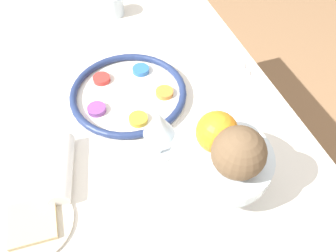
{
  "coord_description": "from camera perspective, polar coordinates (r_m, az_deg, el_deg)",
  "views": [
    {
      "loc": [
        0.58,
        -0.08,
        1.43
      ],
      "look_at": [
        0.09,
        0.09,
        0.79
      ],
      "focal_mm": 35.0,
      "sensor_mm": 36.0,
      "label": 1
    }
  ],
  "objects": [
    {
      "name": "fork_right",
      "position": [
        1.03,
        8.81,
        9.49
      ],
      "size": [
        0.1,
        0.18,
        0.01
      ],
      "color": "silver",
      "rests_on": "dining_table"
    },
    {
      "name": "dining_table",
      "position": [
        1.2,
        -5.56,
        -10.43
      ],
      "size": [
        1.57,
        0.89,
        0.75
      ],
      "color": "silver",
      "rests_on": "ground_plane"
    },
    {
      "name": "fork_left",
      "position": [
        1.05,
        8.12,
        10.53
      ],
      "size": [
        0.09,
        0.18,
        0.01
      ],
      "color": "silver",
      "rests_on": "dining_table"
    },
    {
      "name": "seder_plate",
      "position": [
        0.94,
        -6.89,
        5.65
      ],
      "size": [
        0.33,
        0.33,
        0.03
      ],
      "color": "silver",
      "rests_on": "dining_table"
    },
    {
      "name": "cup_near",
      "position": [
        1.27,
        -9.67,
        20.1
      ],
      "size": [
        0.08,
        0.08,
        0.07
      ],
      "color": "silver",
      "rests_on": "dining_table"
    },
    {
      "name": "ground_plane",
      "position": [
        1.54,
        -4.46,
        -17.09
      ],
      "size": [
        8.0,
        8.0,
        0.0
      ],
      "primitive_type": "plane",
      "color": "#99704C"
    },
    {
      "name": "bread_plate",
      "position": [
        0.78,
        -22.36,
        -15.36
      ],
      "size": [
        0.17,
        0.17,
        0.02
      ],
      "color": "beige",
      "rests_on": "dining_table"
    },
    {
      "name": "napkin_roll",
      "position": [
        0.81,
        -17.88,
        -6.92
      ],
      "size": [
        0.18,
        0.08,
        0.05
      ],
      "color": "white",
      "rests_on": "dining_table"
    },
    {
      "name": "orange_fruit",
      "position": [
        0.66,
        8.53,
        -1.04
      ],
      "size": [
        0.09,
        0.09,
        0.09
      ],
      "color": "orange",
      "rests_on": "fruit_stand"
    },
    {
      "name": "fruit_stand",
      "position": [
        0.7,
        9.23,
        -5.89
      ],
      "size": [
        0.21,
        0.21,
        0.12
      ],
      "color": "silver",
      "rests_on": "dining_table"
    },
    {
      "name": "coconut",
      "position": [
        0.62,
        12.21,
        -4.58
      ],
      "size": [
        0.1,
        0.1,
        0.1
      ],
      "color": "brown",
      "rests_on": "fruit_stand"
    },
    {
      "name": "wine_glass",
      "position": [
        0.73,
        -1.6,
        0.16
      ],
      "size": [
        0.07,
        0.07,
        0.15
      ],
      "color": "silver",
      "rests_on": "dining_table"
    }
  ]
}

